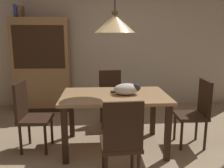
{
  "coord_description": "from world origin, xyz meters",
  "views": [
    {
      "loc": [
        -0.18,
        -2.5,
        1.52
      ],
      "look_at": [
        0.02,
        0.72,
        0.85
      ],
      "focal_mm": 37.85,
      "sensor_mm": 36.0,
      "label": 1
    }
  ],
  "objects": [
    {
      "name": "chair_right_side",
      "position": [
        1.17,
        0.52,
        0.51
      ],
      "size": [
        0.42,
        0.42,
        0.93
      ],
      "color": "#382316",
      "rests_on": "ground"
    },
    {
      "name": "cat_sleeping",
      "position": [
        0.21,
        0.51,
        0.83
      ],
      "size": [
        0.39,
        0.25,
        0.16
      ],
      "color": "silver",
      "rests_on": "dining_table"
    },
    {
      "name": "book_blue_wide",
      "position": [
        -1.72,
        2.32,
        1.97
      ],
      "size": [
        0.06,
        0.24,
        0.24
      ],
      "primitive_type": "cube",
      "color": "#384C93",
      "rests_on": "hutch_bookcase"
    },
    {
      "name": "chair_near_front",
      "position": [
        0.04,
        -0.35,
        0.51
      ],
      "size": [
        0.42,
        0.42,
        0.93
      ],
      "color": "#382316",
      "rests_on": "ground"
    },
    {
      "name": "chair_far_back",
      "position": [
        0.03,
        1.4,
        0.51
      ],
      "size": [
        0.42,
        0.42,
        0.93
      ],
      "color": "#382316",
      "rests_on": "ground"
    },
    {
      "name": "book_brown_thick",
      "position": [
        -1.64,
        2.32,
        1.96
      ],
      "size": [
        0.06,
        0.24,
        0.22
      ],
      "primitive_type": "cube",
      "color": "brown",
      "rests_on": "hutch_bookcase"
    },
    {
      "name": "ground",
      "position": [
        0.0,
        0.0,
        0.0
      ],
      "size": [
        10.0,
        10.0,
        0.0
      ],
      "primitive_type": "plane",
      "color": "tan"
    },
    {
      "name": "dining_table",
      "position": [
        0.04,
        0.52,
        0.65
      ],
      "size": [
        1.4,
        0.9,
        0.75
      ],
      "color": "tan",
      "rests_on": "ground"
    },
    {
      "name": "chair_left_side",
      "position": [
        -1.09,
        0.53,
        0.51
      ],
      "size": [
        0.42,
        0.42,
        0.93
      ],
      "color": "#382316",
      "rests_on": "ground"
    },
    {
      "name": "hutch_bookcase",
      "position": [
        -1.3,
        2.32,
        0.89
      ],
      "size": [
        1.12,
        0.45,
        1.85
      ],
      "color": "#A87A4C",
      "rests_on": "ground"
    },
    {
      "name": "back_wall",
      "position": [
        0.0,
        2.65,
        1.45
      ],
      "size": [
        6.4,
        0.1,
        2.9
      ],
      "primitive_type": "cube",
      "color": "beige",
      "rests_on": "ground"
    },
    {
      "name": "pendant_lamp",
      "position": [
        0.04,
        0.52,
        1.66
      ],
      "size": [
        0.52,
        0.52,
        1.3
      ],
      "color": "#E5B775"
    }
  ]
}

